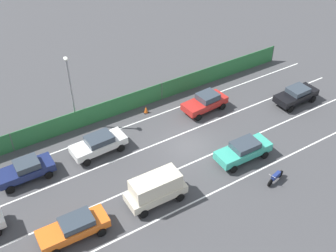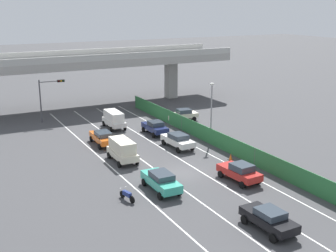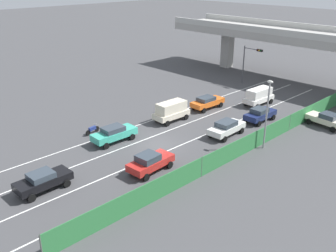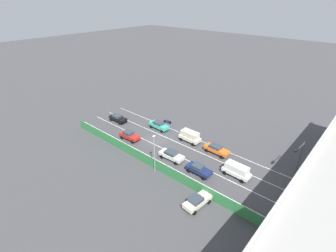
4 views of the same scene
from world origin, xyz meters
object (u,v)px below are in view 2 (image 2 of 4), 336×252
object	(u,v)px
car_sedan_red	(240,171)
car_hatchback_white	(178,140)
car_sedan_black	(269,218)
traffic_light	(49,92)
car_taxi_teal	(161,180)
motorcycle	(127,195)
parked_sedan_cream	(182,114)
street_lamp	(211,106)
traffic_cone	(231,157)
car_van_white	(114,119)
car_sedan_navy	(155,127)
car_taxi_orange	(103,137)
car_van_cream	(122,149)

from	to	relation	value
car_sedan_red	car_hatchback_white	distance (m)	10.83
car_sedan_black	traffic_light	distance (m)	37.14
car_sedan_red	car_hatchback_white	size ratio (longest dim) A/B	0.96
car_taxi_teal	motorcycle	world-z (taller)	car_taxi_teal
parked_sedan_cream	motorcycle	bearing A→B (deg)	-129.53
car_hatchback_white	street_lamp	size ratio (longest dim) A/B	0.68
car_sedan_red	traffic_cone	xyz separation A→B (m)	(2.55, 4.87, -0.58)
car_sedan_black	car_sedan_red	xyz separation A→B (m)	(3.55, 8.05, 0.03)
car_hatchback_white	car_sedan_black	bearing A→B (deg)	-100.01
car_taxi_teal	traffic_light	bearing A→B (deg)	95.89
car_sedan_black	car_taxi_teal	bearing A→B (deg)	110.45
car_van_white	traffic_light	size ratio (longest dim) A/B	0.79
car_sedan_black	car_sedan_navy	world-z (taller)	car_sedan_navy
car_hatchback_white	traffic_cone	xyz separation A→B (m)	(2.77, -5.96, -0.57)
car_hatchback_white	traffic_cone	distance (m)	6.60
car_taxi_orange	motorcycle	size ratio (longest dim) A/B	2.43
car_sedan_black	car_van_white	bearing A→B (deg)	89.80
motorcycle	traffic_light	world-z (taller)	traffic_light
car_sedan_red	traffic_light	distance (m)	30.24
car_hatchback_white	motorcycle	distance (m)	14.15
car_taxi_orange	car_hatchback_white	world-z (taller)	car_hatchback_white
motorcycle	parked_sedan_cream	xyz separation A→B (m)	(16.28, 19.73, 0.41)
car_taxi_teal	traffic_light	size ratio (longest dim) A/B	0.82
parked_sedan_cream	traffic_light	world-z (taller)	traffic_light
parked_sedan_cream	traffic_light	size ratio (longest dim) A/B	0.78
car_hatchback_white	traffic_light	bearing A→B (deg)	118.73
car_taxi_teal	traffic_cone	bearing A→B (deg)	19.79
car_van_cream	car_taxi_orange	bearing A→B (deg)	88.80
car_van_cream	traffic_cone	world-z (taller)	car_van_cream
car_sedan_black	street_lamp	world-z (taller)	street_lamp
car_sedan_navy	car_taxi_teal	distance (m)	16.90
car_van_cream	traffic_light	distance (m)	19.21
parked_sedan_cream	traffic_light	bearing A→B (deg)	153.96
car_sedan_black	car_taxi_teal	xyz separation A→B (m)	(-3.52, 9.45, 0.04)
car_sedan_red	car_van_white	distance (m)	21.91
car_taxi_orange	car_sedan_navy	world-z (taller)	car_sedan_navy
traffic_light	car_van_cream	bearing A→B (deg)	-81.96
motorcycle	traffic_light	size ratio (longest dim) A/B	0.34
car_van_white	traffic_cone	world-z (taller)	car_van_white
traffic_light	traffic_cone	bearing A→B (deg)	-62.20
car_sedan_black	motorcycle	xyz separation A→B (m)	(-6.80, 9.01, -0.42)
traffic_cone	car_taxi_orange	bearing A→B (deg)	131.55
car_sedan_red	car_van_white	xyz separation A→B (m)	(-3.45, 21.63, 0.31)
car_hatchback_white	motorcycle	bearing A→B (deg)	-135.76
traffic_light	street_lamp	distance (m)	22.36
car_taxi_teal	car_van_white	bearing A→B (deg)	79.84
car_van_cream	motorcycle	size ratio (longest dim) A/B	2.28
car_taxi_orange	traffic_cone	world-z (taller)	car_taxi_orange
car_hatchback_white	parked_sedan_cream	bearing A→B (deg)	58.06
car_sedan_navy	car_taxi_teal	world-z (taller)	car_taxi_teal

